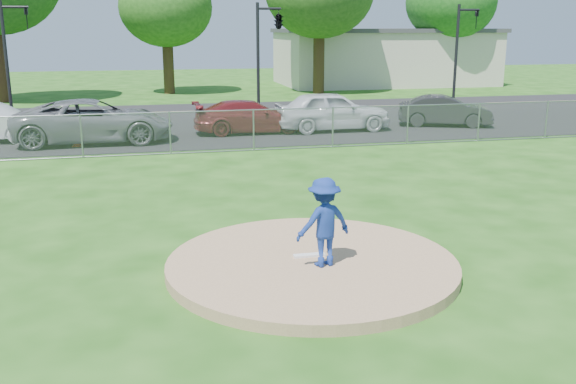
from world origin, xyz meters
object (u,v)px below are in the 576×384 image
traffic_signal_right (461,47)px  parked_car_gray (94,121)px  traffic_signal_center (276,23)px  pitcher (324,222)px  traffic_cone (77,138)px  parked_car_charcoal (445,111)px  traffic_signal_left (11,50)px  commercial_building (384,56)px  parked_car_darkred (250,117)px  parked_car_pearl (332,111)px

traffic_signal_right → parked_car_gray: traffic_signal_right is taller
traffic_signal_center → pitcher: (-3.84, -22.30, -3.60)m
traffic_cone → parked_car_charcoal: (15.96, 1.73, 0.37)m
traffic_signal_left → parked_car_gray: bearing=-60.1°
traffic_signal_left → parked_car_charcoal: 20.39m
parked_car_gray → traffic_signal_right: bearing=-71.1°
commercial_building → parked_car_gray: bearing=-132.2°
traffic_signal_right → parked_car_gray: bearing=-160.0°
traffic_cone → parked_car_darkred: parked_car_darkred is taller
parked_car_gray → parked_car_darkred: size_ratio=1.27×
parked_car_gray → parked_car_darkred: bearing=-82.1°
parked_car_charcoal → traffic_signal_left: bearing=93.6°
parked_car_darkred → traffic_cone: bearing=102.3°
traffic_signal_right → traffic_signal_center: bearing=-180.0°
traffic_signal_left → parked_car_pearl: size_ratio=1.11×
commercial_building → traffic_signal_right: (-1.76, -16.00, 1.20)m
traffic_signal_center → traffic_cone: traffic_signal_center is taller
pitcher → traffic_cone: bearing=-83.1°
parked_car_gray → parked_car_darkred: (6.33, 1.00, -0.15)m
traffic_signal_right → parked_car_darkred: 14.26m
traffic_signal_center → pitcher: size_ratio=3.45×
traffic_signal_left → pitcher: bearing=-68.2°
traffic_signal_right → parked_car_pearl: size_ratio=1.11×
traffic_cone → parked_car_charcoal: bearing=6.2°
parked_car_pearl → traffic_cone: bearing=97.5°
traffic_cone → pitcher: bearing=-69.4°
traffic_signal_right → parked_car_darkred: size_ratio=1.18×
pitcher → parked_car_darkred: (1.41, 16.38, -0.31)m
pitcher → parked_car_charcoal: bearing=-136.2°
commercial_building → parked_car_pearl: (-10.87, -22.09, -1.29)m
traffic_signal_center → parked_car_pearl: (1.16, -6.09, -3.74)m
parked_car_pearl → traffic_signal_center: bearing=9.9°
traffic_signal_left → traffic_signal_center: size_ratio=1.00×
traffic_signal_left → traffic_cone: 8.88m
parked_car_charcoal → traffic_signal_center: bearing=68.7°
commercial_building → traffic_signal_left: (-24.76, -16.00, 1.20)m
traffic_cone → parked_car_pearl: 10.65m
commercial_building → traffic_cone: size_ratio=26.05×
traffic_cone → parked_car_charcoal: size_ratio=0.15×
traffic_signal_right → parked_car_charcoal: 7.44m
traffic_signal_right → parked_car_charcoal: size_ratio=1.34×
commercial_building → parked_car_darkred: 26.30m
commercial_building → traffic_signal_right: traffic_signal_right is taller
traffic_signal_left → parked_car_gray: traffic_signal_left is taller
traffic_cone → commercial_building: bearing=47.8°
pitcher → parked_car_gray: (-4.92, 15.38, -0.16)m
pitcher → parked_car_gray: size_ratio=0.27×
parked_car_gray → parked_car_darkred: parked_car_gray is taller
commercial_building → traffic_cone: 31.93m
parked_car_darkred → pitcher: bearing=173.6°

